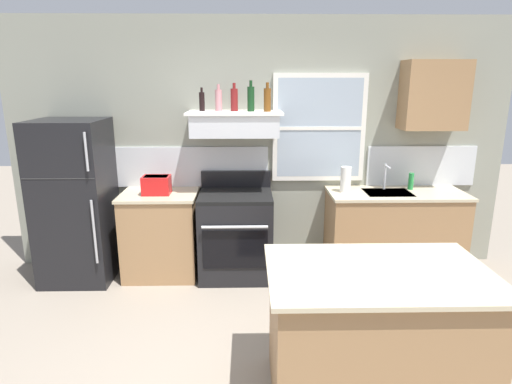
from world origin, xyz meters
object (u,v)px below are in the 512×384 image
(refrigerator, at_px, (75,202))
(bottle_amber_wine, at_px, (267,99))
(bottle_balsamic_dark, at_px, (202,101))
(dish_soap_bottle, at_px, (411,181))
(stove_range, at_px, (236,234))
(bottle_dark_green_wine, at_px, (251,98))
(bottle_rose_pink, at_px, (219,100))
(bottle_red_label_wine, at_px, (234,99))
(kitchen_island, at_px, (374,334))
(paper_towel_roll, at_px, (346,180))
(toaster, at_px, (157,185))

(refrigerator, relative_size, bottle_amber_wine, 5.88)
(refrigerator, bearing_deg, bottle_balsamic_dark, 7.51)
(dish_soap_bottle, bearing_deg, stove_range, -175.82)
(bottle_dark_green_wine, height_order, bottle_amber_wine, bottle_dark_green_wine)
(bottle_rose_pink, xyz_separation_m, bottle_red_label_wine, (0.16, -0.02, 0.01))
(bottle_dark_green_wine, xyz_separation_m, dish_soap_bottle, (1.72, 0.04, -0.87))
(bottle_dark_green_wine, bearing_deg, bottle_rose_pink, 170.06)
(kitchen_island, bearing_deg, dish_soap_bottle, 65.04)
(refrigerator, distance_m, kitchen_island, 3.21)
(bottle_dark_green_wine, distance_m, kitchen_island, 2.55)
(bottle_amber_wine, xyz_separation_m, paper_towel_roll, (0.82, -0.02, -0.82))
(stove_range, bearing_deg, paper_towel_roll, 1.86)
(toaster, bearing_deg, stove_range, 0.07)
(paper_towel_roll, bearing_deg, bottle_rose_pink, 174.93)
(toaster, distance_m, bottle_amber_wine, 1.43)
(bottle_dark_green_wine, bearing_deg, refrigerator, -176.23)
(paper_towel_roll, distance_m, kitchen_island, 2.01)
(bottle_dark_green_wine, relative_size, paper_towel_roll, 1.13)
(stove_range, bearing_deg, refrigerator, -179.20)
(toaster, xyz_separation_m, bottle_rose_pink, (0.65, 0.16, 0.85))
(bottle_dark_green_wine, bearing_deg, toaster, -174.29)
(bottle_dark_green_wine, bearing_deg, bottle_red_label_wine, 166.63)
(stove_range, distance_m, paper_towel_roll, 1.29)
(bottle_rose_pink, distance_m, kitchen_island, 2.70)
(kitchen_island, bearing_deg, bottle_amber_wine, 107.75)
(bottle_red_label_wine, bearing_deg, bottle_rose_pink, 173.74)
(refrigerator, distance_m, stove_range, 1.69)
(bottle_amber_wine, xyz_separation_m, dish_soap_bottle, (1.55, 0.08, -0.87))
(toaster, height_order, kitchen_island, toaster)
(bottle_balsamic_dark, xyz_separation_m, bottle_red_label_wine, (0.33, -0.01, 0.02))
(bottle_balsamic_dark, height_order, bottle_rose_pink, bottle_rose_pink)
(bottle_balsamic_dark, bearing_deg, bottle_red_label_wine, -2.45)
(refrigerator, height_order, bottle_amber_wine, bottle_amber_wine)
(bottle_rose_pink, height_order, bottle_dark_green_wine, bottle_dark_green_wine)
(refrigerator, distance_m, bottle_balsamic_dark, 1.67)
(dish_soap_bottle, distance_m, kitchen_island, 2.28)
(bottle_red_label_wine, bearing_deg, dish_soap_bottle, 0.02)
(bottle_balsamic_dark, xyz_separation_m, bottle_rose_pink, (0.17, 0.00, 0.01))
(refrigerator, xyz_separation_m, dish_soap_bottle, (3.53, 0.16, 0.16))
(stove_range, distance_m, dish_soap_bottle, 1.96)
(bottle_rose_pink, distance_m, paper_towel_roll, 1.55)
(bottle_red_label_wine, bearing_deg, stove_range, -88.18)
(paper_towel_roll, height_order, kitchen_island, paper_towel_roll)
(paper_towel_roll, bearing_deg, bottle_dark_green_wine, 176.57)
(bottle_rose_pink, bearing_deg, kitchen_island, -61.28)
(bottle_dark_green_wine, xyz_separation_m, kitchen_island, (0.78, -1.97, -1.42))
(bottle_red_label_wine, xyz_separation_m, dish_soap_bottle, (1.88, 0.00, -0.86))
(bottle_dark_green_wine, relative_size, dish_soap_bottle, 1.69)
(stove_range, distance_m, bottle_amber_wine, 1.44)
(bottle_amber_wine, relative_size, kitchen_island, 0.20)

